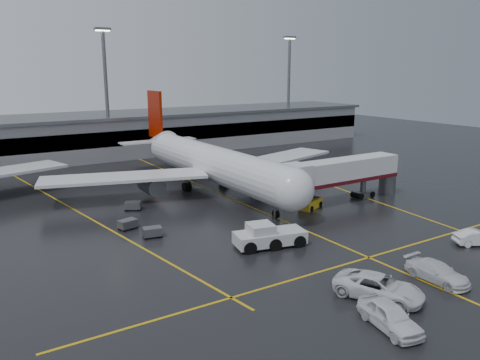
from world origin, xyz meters
TOP-DOWN VIEW (x-y plane):
  - ground at (0.00, 0.00)m, footprint 220.00×220.00m
  - apron_line_centre at (0.00, 0.00)m, footprint 0.25×90.00m
  - apron_line_stop at (0.00, -22.00)m, footprint 60.00×0.25m
  - apron_line_left at (-20.00, 10.00)m, footprint 9.99×69.35m
  - apron_line_right at (18.00, 10.00)m, footprint 7.57×69.64m
  - terminal at (0.00, 47.93)m, footprint 122.00×19.00m
  - light_mast_mid at (-5.00, 42.00)m, footprint 3.00×1.20m
  - light_mast_right at (40.00, 42.00)m, footprint 3.00×1.20m
  - main_airliner at (0.00, 9.70)m, footprint 48.80×45.60m
  - jet_bridge at (11.87, -6.00)m, footprint 19.90×3.40m
  - pushback_tractor at (-6.44, -14.33)m, footprint 7.71×4.50m
  - belt_loader at (6.35, -6.06)m, footprint 4.13×2.92m
  - service_van_a at (-5.76, -28.30)m, footprint 5.80×7.68m
  - service_van_b at (0.94, -28.77)m, footprint 2.32×5.68m
  - service_van_c at (12.03, -25.61)m, footprint 5.04×3.74m
  - service_van_d at (-8.53, -31.78)m, footprint 3.20×5.75m
  - baggage_cart_a at (-15.38, -5.46)m, footprint 2.21×1.65m
  - baggage_cart_b at (-16.71, -1.43)m, footprint 2.26×1.76m
  - baggage_cart_c at (-13.58, 5.49)m, footprint 2.38×2.10m

SIDE VIEW (x-z plane):
  - ground at x=0.00m, z-range 0.00..0.00m
  - apron_line_centre at x=0.00m, z-range 0.00..0.02m
  - apron_line_stop at x=0.00m, z-range 0.00..0.02m
  - apron_line_left at x=-20.00m, z-range 0.00..0.02m
  - apron_line_right at x=18.00m, z-range 0.00..0.02m
  - belt_loader at x=6.35m, z-range -0.61..1.80m
  - baggage_cart_a at x=-15.38m, z-range 0.07..1.19m
  - baggage_cart_b at x=-16.71m, z-range 0.07..1.19m
  - baggage_cart_c at x=-13.58m, z-range 0.07..1.19m
  - service_van_c at x=12.03m, z-range 0.00..1.59m
  - service_van_b at x=0.94m, z-range 0.00..1.65m
  - service_van_d at x=-8.53m, z-range 0.00..1.85m
  - service_van_a at x=-5.76m, z-range 0.00..1.94m
  - pushback_tractor at x=-6.44m, z-range -0.26..2.33m
  - jet_bridge at x=11.87m, z-range 0.91..6.96m
  - main_airliner at x=0.00m, z-range -2.84..11.26m
  - terminal at x=0.00m, z-range 0.02..8.62m
  - light_mast_mid at x=-5.00m, z-range 1.75..27.20m
  - light_mast_right at x=40.00m, z-range 1.75..27.20m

